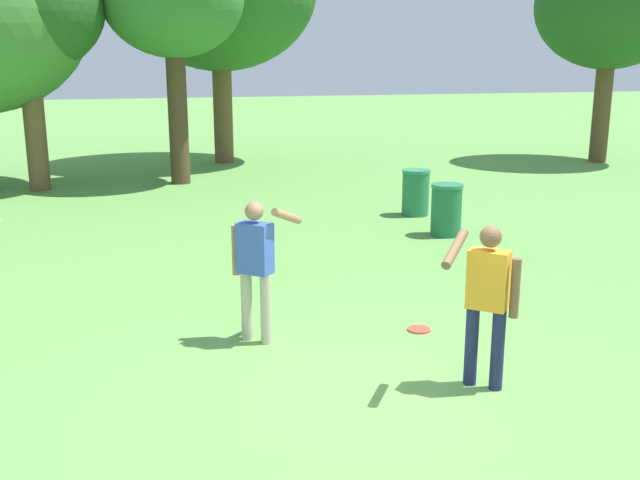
% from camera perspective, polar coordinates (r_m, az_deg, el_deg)
% --- Properties ---
extents(ground_plane, '(120.00, 120.00, 0.00)m').
position_cam_1_polar(ground_plane, '(7.16, 4.56, -12.29)').
color(ground_plane, '#609947').
extents(person_thrower, '(0.84, 0.47, 1.64)m').
position_cam_1_polar(person_thrower, '(7.20, 12.97, -4.20)').
color(person_thrower, '#1E234C').
rests_on(person_thrower, ground).
extents(person_catcher, '(0.84, 0.47, 1.64)m').
position_cam_1_polar(person_catcher, '(8.23, -5.05, -1.62)').
color(person_catcher, '#B7AD93').
rests_on(person_catcher, ground).
extents(frisbee, '(0.27, 0.27, 0.03)m').
position_cam_1_polar(frisbee, '(8.88, 7.78, -6.96)').
color(frisbee, '#E04733').
rests_on(frisbee, ground).
extents(trash_can_beside_table, '(0.59, 0.59, 0.96)m').
position_cam_1_polar(trash_can_beside_table, '(13.62, 9.88, 2.36)').
color(trash_can_beside_table, '#1E663D').
rests_on(trash_can_beside_table, ground).
extents(trash_can_further_along, '(0.59, 0.59, 0.96)m').
position_cam_1_polar(trash_can_further_along, '(15.35, 7.51, 3.73)').
color(trash_can_further_along, '#237047').
rests_on(trash_can_further_along, ground).
extents(tree_far_right, '(3.76, 3.76, 6.04)m').
position_cam_1_polar(tree_far_right, '(19.40, -22.21, 16.54)').
color(tree_far_right, brown).
rests_on(tree_far_right, ground).
extents(tree_back_right, '(4.58, 4.58, 6.78)m').
position_cam_1_polar(tree_back_right, '(25.00, 21.87, 16.68)').
color(tree_back_right, brown).
rests_on(tree_back_right, ground).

